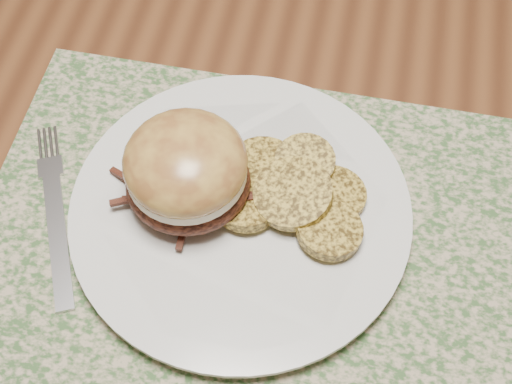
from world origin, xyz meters
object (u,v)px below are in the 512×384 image
dining_table (354,80)px  dinner_plate (241,212)px  pork_sandwich (186,171)px  fork (55,212)px

dining_table → dinner_plate: dinner_plate is taller
dinner_plate → pork_sandwich: size_ratio=2.21×
fork → pork_sandwich: bearing=-9.7°
pork_sandwich → fork: 0.12m
dining_table → dinner_plate: (-0.07, -0.24, 0.09)m
dining_table → dinner_plate: bearing=-107.4°
dinner_plate → fork: 0.15m
fork → dinner_plate: bearing=-14.8°
dinner_plate → fork: bearing=-170.1°
pork_sandwich → fork: pork_sandwich is taller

